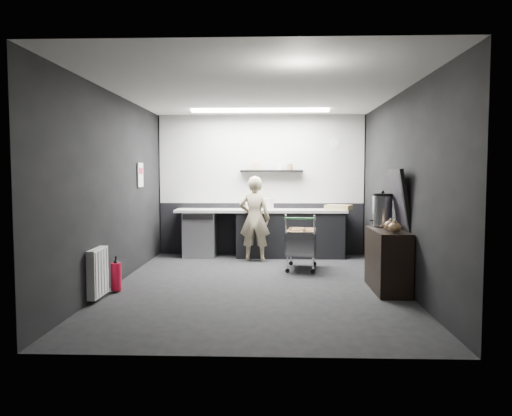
{
  "coord_description": "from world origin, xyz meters",
  "views": [
    {
      "loc": [
        0.24,
        -6.94,
        1.58
      ],
      "look_at": [
        -0.02,
        0.4,
        1.07
      ],
      "focal_mm": 35.0,
      "sensor_mm": 36.0,
      "label": 1
    }
  ],
  "objects": [
    {
      "name": "wall_right",
      "position": [
        2.0,
        0.0,
        1.35
      ],
      "size": [
        0.0,
        5.5,
        5.5
      ],
      "primitive_type": "plane",
      "rotation": [
        1.57,
        0.0,
        -1.57
      ],
      "color": "black",
      "rests_on": "floor"
    },
    {
      "name": "floor",
      "position": [
        0.0,
        0.0,
        0.0
      ],
      "size": [
        5.5,
        5.5,
        0.0
      ],
      "primitive_type": "plane",
      "color": "black",
      "rests_on": "ground"
    },
    {
      "name": "cardboard_box",
      "position": [
        1.45,
        2.37,
        0.94
      ],
      "size": [
        0.55,
        0.49,
        0.09
      ],
      "primitive_type": "cube",
      "rotation": [
        0.0,
        0.0,
        -0.41
      ],
      "color": "tan",
      "rests_on": "prep_counter"
    },
    {
      "name": "dado_panel",
      "position": [
        0.0,
        2.73,
        0.5
      ],
      "size": [
        3.95,
        0.02,
        1.0
      ],
      "primitive_type": "cube",
      "color": "black",
      "rests_on": "wall_back"
    },
    {
      "name": "prep_counter",
      "position": [
        0.14,
        2.42,
        0.46
      ],
      "size": [
        3.2,
        0.61,
        0.9
      ],
      "color": "black",
      "rests_on": "floor"
    },
    {
      "name": "radiator",
      "position": [
        -1.94,
        -0.9,
        0.35
      ],
      "size": [
        0.1,
        0.5,
        0.6
      ],
      "primitive_type": "cube",
      "color": "silver",
      "rests_on": "wall_left"
    },
    {
      "name": "fire_extinguisher",
      "position": [
        -1.85,
        -0.46,
        0.22
      ],
      "size": [
        0.14,
        0.14,
        0.46
      ],
      "color": "red",
      "rests_on": "floor"
    },
    {
      "name": "ceiling_strip",
      "position": [
        0.0,
        1.85,
        2.67
      ],
      "size": [
        2.4,
        0.2,
        0.04
      ],
      "primitive_type": "cube",
      "color": "white",
      "rests_on": "ceiling"
    },
    {
      "name": "floating_shelf",
      "position": [
        0.2,
        2.62,
        1.62
      ],
      "size": [
        1.2,
        0.22,
        0.04
      ],
      "primitive_type": "cube",
      "color": "black",
      "rests_on": "wall_back"
    },
    {
      "name": "wall_clock",
      "position": [
        1.4,
        2.72,
        2.15
      ],
      "size": [
        0.2,
        0.03,
        0.2
      ],
      "primitive_type": "cylinder",
      "rotation": [
        1.57,
        0.0,
        0.0
      ],
      "color": "silver",
      "rests_on": "wall_back"
    },
    {
      "name": "wall_left",
      "position": [
        -2.0,
        0.0,
        1.35
      ],
      "size": [
        0.0,
        5.5,
        5.5
      ],
      "primitive_type": "plane",
      "rotation": [
        1.57,
        0.0,
        1.57
      ],
      "color": "black",
      "rests_on": "floor"
    },
    {
      "name": "kitchen_wall_panel",
      "position": [
        0.0,
        2.73,
        1.85
      ],
      "size": [
        3.95,
        0.02,
        1.7
      ],
      "primitive_type": "cube",
      "color": "#B1B1AD",
      "rests_on": "wall_back"
    },
    {
      "name": "wall_front",
      "position": [
        0.0,
        -2.75,
        1.35
      ],
      "size": [
        5.5,
        0.0,
        5.5
      ],
      "primitive_type": "plane",
      "rotation": [
        -1.57,
        0.0,
        0.0
      ],
      "color": "black",
      "rests_on": "floor"
    },
    {
      "name": "wall_back",
      "position": [
        0.0,
        2.75,
        1.35
      ],
      "size": [
        5.5,
        0.0,
        5.5
      ],
      "primitive_type": "plane",
      "rotation": [
        1.57,
        0.0,
        0.0
      ],
      "color": "black",
      "rests_on": "floor"
    },
    {
      "name": "pink_tub",
      "position": [
        0.14,
        2.42,
        1.0
      ],
      "size": [
        0.21,
        0.21,
        0.21
      ],
      "primitive_type": "cylinder",
      "color": "beige",
      "rests_on": "prep_counter"
    },
    {
      "name": "ceiling",
      "position": [
        0.0,
        0.0,
        2.7
      ],
      "size": [
        5.5,
        5.5,
        0.0
      ],
      "primitive_type": "plane",
      "rotation": [
        3.14,
        0.0,
        0.0
      ],
      "color": "silver",
      "rests_on": "wall_back"
    },
    {
      "name": "poster",
      "position": [
        -1.98,
        1.3,
        1.55
      ],
      "size": [
        0.02,
        0.3,
        0.4
      ],
      "primitive_type": "cube",
      "color": "silver",
      "rests_on": "wall_left"
    },
    {
      "name": "white_container",
      "position": [
        -0.21,
        2.37,
        0.97
      ],
      "size": [
        0.17,
        0.13,
        0.14
      ],
      "primitive_type": "cube",
      "rotation": [
        0.0,
        0.0,
        0.08
      ],
      "color": "silver",
      "rests_on": "prep_counter"
    },
    {
      "name": "shopping_cart",
      "position": [
        0.7,
        1.2,
        0.42
      ],
      "size": [
        0.57,
        0.87,
        0.89
      ],
      "color": "silver",
      "rests_on": "floor"
    },
    {
      "name": "person",
      "position": [
        -0.1,
        1.97,
        0.76
      ],
      "size": [
        0.6,
        0.44,
        1.53
      ],
      "primitive_type": "imported",
      "rotation": [
        0.0,
        0.0,
        3.01
      ],
      "color": "beige",
      "rests_on": "floor"
    },
    {
      "name": "sideboard",
      "position": [
        1.79,
        -0.21,
        0.53
      ],
      "size": [
        0.47,
        1.09,
        1.64
      ],
      "color": "black",
      "rests_on": "floor"
    },
    {
      "name": "poster_red_band",
      "position": [
        -1.98,
        1.3,
        1.62
      ],
      "size": [
        0.02,
        0.22,
        0.1
      ],
      "primitive_type": "cube",
      "color": "red",
      "rests_on": "poster"
    }
  ]
}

